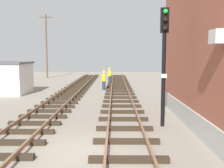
% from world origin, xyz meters
% --- Properties ---
extents(ground_plane, '(88.03, 88.03, 0.00)m').
position_xyz_m(ground_plane, '(0.00, 0.00, 0.00)').
color(ground_plane, gray).
extents(track_near_building, '(2.50, 67.72, 0.32)m').
position_xyz_m(track_near_building, '(1.49, -0.00, 0.13)').
color(track_near_building, '#2D2319').
rests_on(track_near_building, ground).
extents(track_centre, '(2.50, 67.72, 0.32)m').
position_xyz_m(track_centre, '(-2.74, 0.00, 0.13)').
color(track_centre, '#2D2319').
rests_on(track_centre, ground).
extents(signal_mast, '(0.36, 0.40, 5.41)m').
position_xyz_m(signal_mast, '(3.29, 3.28, 3.39)').
color(signal_mast, black).
rests_on(signal_mast, ground).
extents(control_hut, '(3.00, 3.80, 2.76)m').
position_xyz_m(control_hut, '(-7.96, 13.59, 1.39)').
color(control_hut, silver).
rests_on(control_hut, ground).
extents(utility_pole_far, '(1.80, 0.24, 9.29)m').
position_xyz_m(utility_pole_far, '(-9.04, 29.68, 4.84)').
color(utility_pole_far, brown).
rests_on(utility_pole_far, ground).
extents(track_worker_foreground, '(0.40, 0.40, 1.87)m').
position_xyz_m(track_worker_foreground, '(-0.00, 16.19, 0.93)').
color(track_worker_foreground, '#262D4C').
rests_on(track_worker_foreground, ground).
extents(track_worker_distant, '(0.40, 0.40, 1.87)m').
position_xyz_m(track_worker_distant, '(0.42, 22.23, 0.93)').
color(track_worker_distant, '#262D4C').
rests_on(track_worker_distant, ground).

